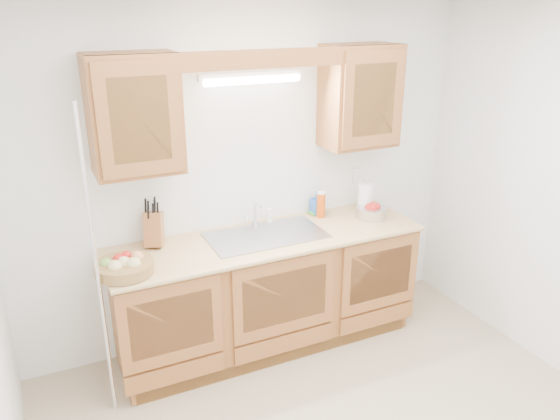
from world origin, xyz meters
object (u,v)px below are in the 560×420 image
fruit_basket (124,266)px  apple_bowl (371,211)px  knife_block (154,228)px  paper_towel (365,199)px

fruit_basket → apple_bowl: (1.92, 0.12, 0.00)m
knife_block → apple_bowl: 1.66m
fruit_basket → apple_bowl: bearing=3.7°
fruit_basket → knife_block: (0.27, 0.34, 0.07)m
fruit_basket → knife_block: 0.44m
fruit_basket → paper_towel: bearing=6.8°
knife_block → apple_bowl: size_ratio=1.25×
fruit_basket → paper_towel: (1.92, 0.23, 0.07)m
knife_block → paper_towel: knife_block is taller
paper_towel → fruit_basket: bearing=-173.2°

